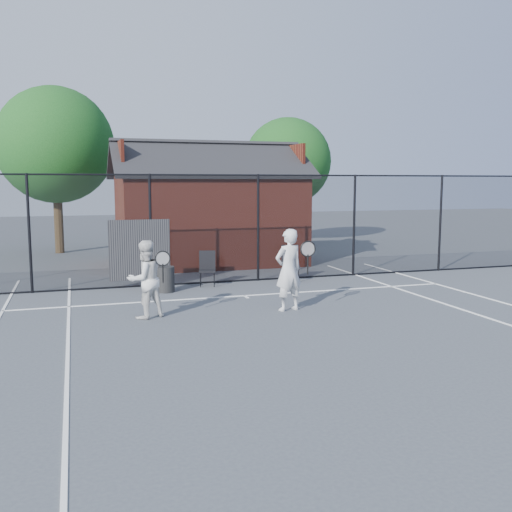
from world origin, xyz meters
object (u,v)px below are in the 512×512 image
object	(u,v)px
player_back	(145,279)
chair_right	(291,264)
player_front	(289,270)
clubhouse	(209,216)
chair_left	(207,269)
waste_bin	(166,279)

from	to	relation	value
player_back	chair_right	world-z (taller)	player_back
player_front	chair_right	size ratio (longest dim) A/B	1.81
clubhouse	player_front	size ratio (longest dim) A/B	3.64
clubhouse	chair_left	distance (m)	4.67
waste_bin	chair_left	bearing A→B (deg)	22.68
player_front	clubhouse	bearing A→B (deg)	89.69
chair_left	waste_bin	size ratio (longest dim) A/B	1.41
player_front	chair_left	bearing A→B (deg)	106.66
chair_right	waste_bin	distance (m)	3.63
chair_right	waste_bin	size ratio (longest dim) A/B	1.52
clubhouse	waste_bin	xyz separation A→B (m)	(-2.26, -4.90, -1.28)
player_front	chair_right	world-z (taller)	player_front
chair_right	waste_bin	world-z (taller)	chair_right
player_back	chair_left	size ratio (longest dim) A/B	1.75
clubhouse	chair_right	bearing A→B (deg)	-73.16
chair_right	player_back	bearing A→B (deg)	-130.27
chair_right	chair_left	bearing A→B (deg)	-165.88
player_back	chair_left	distance (m)	3.77
chair_left	chair_right	size ratio (longest dim) A/B	0.93
chair_right	waste_bin	bearing A→B (deg)	-157.96
chair_left	chair_right	bearing A→B (deg)	13.98
clubhouse	player_front	world-z (taller)	clubhouse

